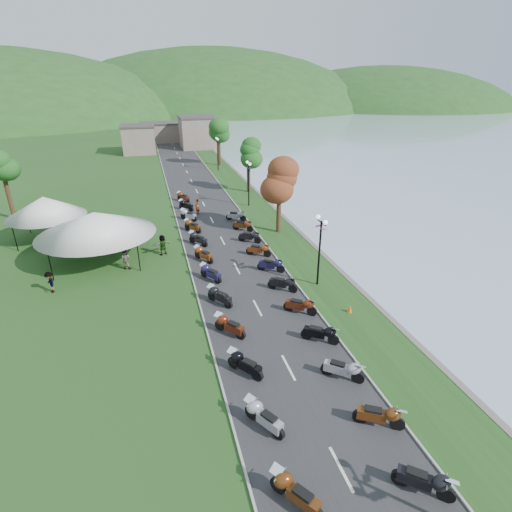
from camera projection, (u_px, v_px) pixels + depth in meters
road at (203, 204)px, 46.83m from camera, size 7.00×120.00×0.02m
hills_backdrop at (154, 109)px, 187.78m from camera, size 360.00×120.00×76.00m
far_building at (163, 134)px, 84.98m from camera, size 18.00×16.00×5.00m
moto_row_left at (215, 284)px, 27.47m from camera, size 2.60×47.81×1.10m
moto_row_right at (291, 294)px, 26.26m from camera, size 2.60×36.22×1.10m
vendor_tent_main at (98, 236)px, 31.83m from camera, size 6.14×6.14×4.00m
vendor_tent_side at (47, 218)px, 35.89m from camera, size 4.54×4.54×4.00m
tree_lakeside at (279, 191)px, 36.78m from camera, size 2.89×2.89×8.04m
pedestrian_a at (112, 250)px, 34.29m from camera, size 0.66×0.74×1.66m
pedestrian_b at (127, 268)px, 31.03m from camera, size 0.89×0.69×1.61m
pedestrian_c at (53, 292)px, 27.60m from camera, size 0.79×1.08×1.54m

